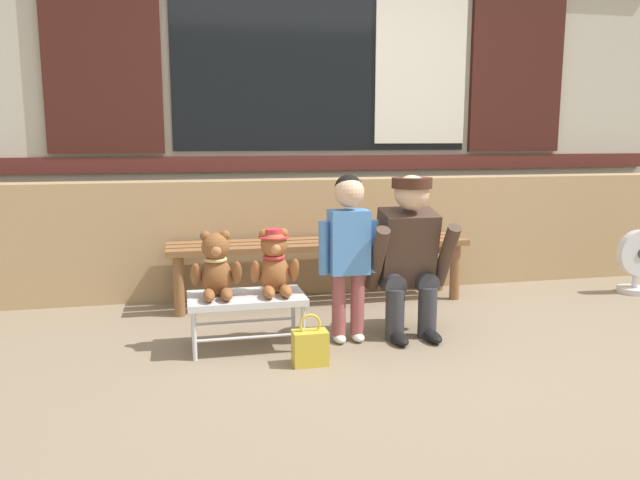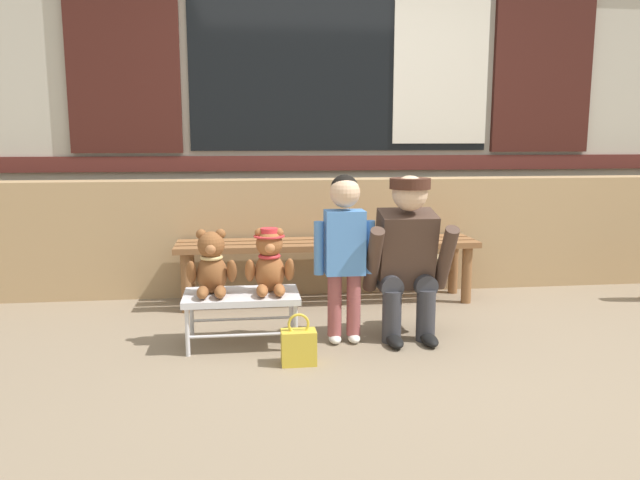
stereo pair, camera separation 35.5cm
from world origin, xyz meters
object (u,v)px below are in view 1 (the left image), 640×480
Objects in this scene: small_display_bench at (246,301)px; teddy_bear_with_hat at (274,263)px; adult_crouching at (409,255)px; handbag_on_ground at (310,347)px; wooden_bench_long at (319,250)px; child_standing at (349,240)px; floor_fan at (638,262)px; teddy_bear_plain at (216,267)px.

teddy_bear_with_hat is (0.16, 0.00, 0.21)m from small_display_bench.
handbag_on_ground is at bearing -151.20° from adult_crouching.
child_standing is at bearing -91.69° from wooden_bench_long.
wooden_bench_long is at bearing 75.15° from handbag_on_ground.
handbag_on_ground is at bearing -161.29° from floor_fan.
child_standing reaches higher than adult_crouching.
wooden_bench_long reaches higher than small_display_bench.
adult_crouching is at bearing 28.80° from handbag_on_ground.
child_standing reaches higher than teddy_bear_plain.
adult_crouching is (0.96, 0.03, 0.21)m from small_display_bench.
floor_fan is at bearing 13.78° from child_standing.
small_display_bench is 2.35× the size of handbag_on_ground.
wooden_bench_long is 2.21× the size of adult_crouching.
floor_fan is (2.82, 0.57, -0.23)m from teddy_bear_with_hat.
adult_crouching reaches higher than teddy_bear_with_hat.
adult_crouching reaches higher than small_display_bench.
floor_fan is at bearing 10.82° from small_display_bench.
adult_crouching reaches higher than floor_fan.
teddy_bear_with_hat is 0.38× the size of adult_crouching.
teddy_bear_plain is at bearing -132.09° from wooden_bench_long.
teddy_bear_plain reaches higher than small_display_bench.
small_display_bench is at bearing -178.41° from adult_crouching.
handbag_on_ground is at bearing -131.94° from child_standing.
teddy_bear_plain is 1.34× the size of handbag_on_ground.
handbag_on_ground is 0.57× the size of floor_fan.
floor_fan is (2.02, 0.54, -0.24)m from adult_crouching.
wooden_bench_long reaches higher than handbag_on_ground.
floor_fan is (2.40, 0.59, -0.35)m from child_standing.
small_display_bench is 0.67× the size of adult_crouching.
teddy_bear_with_hat is (-0.44, -0.85, 0.10)m from wooden_bench_long.
wooden_bench_long is 0.96m from teddy_bear_with_hat.
wooden_bench_long is 4.37× the size of floor_fan.
child_standing is (0.58, -0.02, 0.33)m from small_display_bench.
handbag_on_ground is at bearing -37.37° from teddy_bear_plain.
small_display_bench is at bearing -0.51° from teddy_bear_plain.
handbag_on_ground is (-0.32, -1.19, -0.28)m from wooden_bench_long.
teddy_bear_with_hat reaches higher than wooden_bench_long.
floor_fan is at bearing 10.26° from teddy_bear_plain.
small_display_bench is 0.26m from teddy_bear_with_hat.
floor_fan reaches higher than small_display_bench.
floor_fan is at bearing 18.71° from handbag_on_ground.
adult_crouching is at bearing 6.84° from child_standing.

